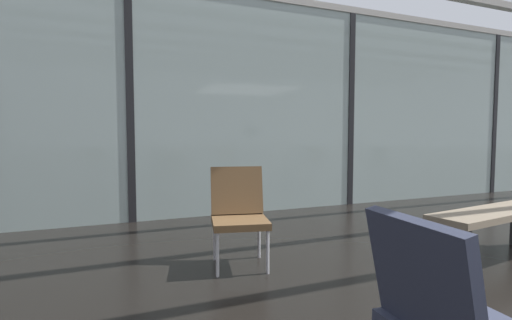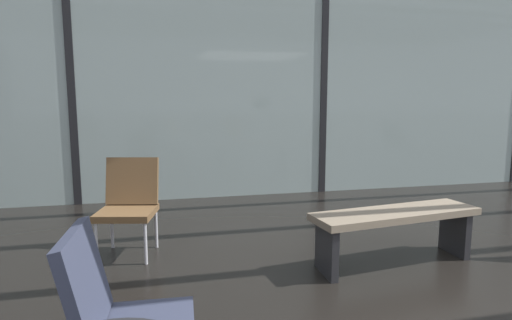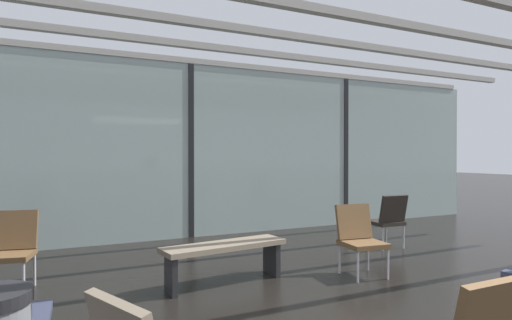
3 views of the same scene
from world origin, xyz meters
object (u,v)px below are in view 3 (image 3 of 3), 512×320
lounge_chair_4 (11,246)px  parked_airplane (152,145)px  waiting_bench (225,252)px  lounge_chair_7 (388,217)px  lounge_chair_2 (359,235)px

lounge_chair_4 → parked_airplane: bearing=80.0°
lounge_chair_4 → waiting_bench: (2.23, -0.80, -0.13)m
lounge_chair_7 → waiting_bench: 3.13m
lounge_chair_4 → lounge_chair_7: (5.30, -0.20, 0.00)m
parked_airplane → waiting_bench: bearing=-96.6°
lounge_chair_2 → lounge_chair_4: 4.07m
lounge_chair_4 → waiting_bench: 2.38m
lounge_chair_4 → lounge_chair_7: bearing=10.2°
waiting_bench → lounge_chair_2: bearing=-21.0°
lounge_chair_2 → waiting_bench: (-1.65, 0.40, -0.13)m
lounge_chair_2 → lounge_chair_7: 1.73m
lounge_chair_2 → lounge_chair_7: (1.42, 1.00, 0.00)m
parked_airplane → lounge_chair_4: bearing=-112.4°
lounge_chair_2 → waiting_bench: size_ratio=0.57×
lounge_chair_2 → lounge_chair_4: (-3.89, 1.20, 0.00)m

